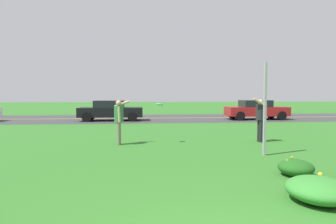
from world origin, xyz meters
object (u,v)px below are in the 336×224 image
Objects in this scene: person_catcher_dark_shirt at (260,116)px; car_red_center_right at (256,110)px; sign_post_near_path at (265,109)px; frisbee_pale_blue at (160,105)px; car_black_center_left at (111,110)px; person_thrower_green_shirt at (119,118)px.

person_catcher_dark_shirt is 0.39× the size of car_red_center_right.
sign_post_near_path is 0.64× the size of car_red_center_right.
frisbee_pale_blue reaches higher than car_black_center_left.
person_catcher_dark_shirt is 0.39× the size of car_black_center_left.
person_catcher_dark_shirt reaches higher than car_black_center_left.
person_thrower_green_shirt is 0.37× the size of car_black_center_left.
sign_post_near_path reaches higher than person_thrower_green_shirt.
car_black_center_left is at bearing 123.92° from person_catcher_dark_shirt.
person_thrower_green_shirt is 1.62m from frisbee_pale_blue.
person_thrower_green_shirt is 0.95× the size of person_catcher_dark_shirt.
frisbee_pale_blue is (1.54, 0.10, 0.49)m from person_thrower_green_shirt.
frisbee_pale_blue is 10.61m from car_black_center_left.
person_catcher_dark_shirt reaches higher than frisbee_pale_blue.
car_black_center_left is at bearing 180.00° from car_red_center_right.
person_catcher_dark_shirt reaches higher than car_red_center_right.
sign_post_near_path is 3.97m from frisbee_pale_blue.
car_black_center_left is (-2.85, 10.19, -0.76)m from frisbee_pale_blue.
sign_post_near_path is 5.22m from person_thrower_green_shirt.
car_black_center_left is (-5.93, 12.69, -0.69)m from sign_post_near_path.
person_thrower_green_shirt reaches higher than car_red_center_right.
sign_post_near_path reaches higher than frisbee_pale_blue.
sign_post_near_path is 1.63× the size of person_catcher_dark_shirt.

